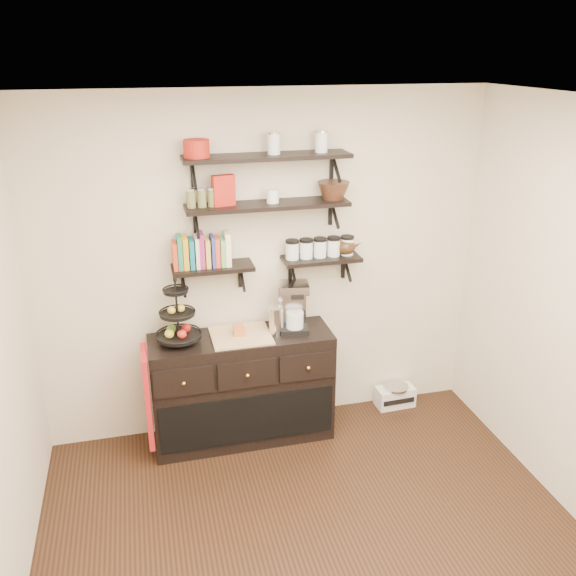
{
  "coord_description": "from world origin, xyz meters",
  "views": [
    {
      "loc": [
        -0.91,
        -2.63,
        2.96
      ],
      "look_at": [
        0.04,
        1.15,
        1.41
      ],
      "focal_mm": 38.0,
      "sensor_mm": 36.0,
      "label": 1
    }
  ],
  "objects_px": {
    "radio": "(395,396)",
    "sideboard": "(242,387)",
    "coffee_maker": "(293,307)",
    "fruit_stand": "(178,322)"
  },
  "relations": [
    {
      "from": "coffee_maker",
      "to": "fruit_stand",
      "type": "bearing_deg",
      "value": -168.27
    },
    {
      "from": "fruit_stand",
      "to": "radio",
      "type": "relative_size",
      "value": 1.46
    },
    {
      "from": "coffee_maker",
      "to": "radio",
      "type": "bearing_deg",
      "value": 15.68
    },
    {
      "from": "coffee_maker",
      "to": "radio",
      "type": "distance_m",
      "value": 1.38
    },
    {
      "from": "coffee_maker",
      "to": "sideboard",
      "type": "bearing_deg",
      "value": -166.12
    },
    {
      "from": "sideboard",
      "to": "radio",
      "type": "relative_size",
      "value": 4.13
    },
    {
      "from": "fruit_stand",
      "to": "radio",
      "type": "bearing_deg",
      "value": 3.58
    },
    {
      "from": "radio",
      "to": "sideboard",
      "type": "bearing_deg",
      "value": -177.38
    },
    {
      "from": "sideboard",
      "to": "coffee_maker",
      "type": "xyz_separation_m",
      "value": [
        0.42,
        0.03,
        0.64
      ]
    },
    {
      "from": "fruit_stand",
      "to": "sideboard",
      "type": "bearing_deg",
      "value": -0.43
    }
  ]
}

